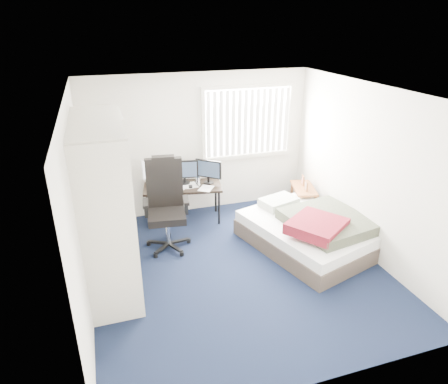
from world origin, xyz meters
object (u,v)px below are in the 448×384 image
Objects in this scene: office_chair at (167,213)px; bed at (310,231)px; nightstand at (304,190)px; desk at (183,183)px.

office_chair reaches higher than bed.
desk is at bearing 169.45° from nightstand.
bed is at bearing -19.40° from office_chair.
desk is at bearing 137.60° from bed.
office_chair is 2.24m from bed.
bed is at bearing -42.40° from desk.
desk is 0.91m from office_chair.
desk reaches higher than nightstand.
desk is 0.62× the size of bed.
nightstand is 0.35× the size of bed.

